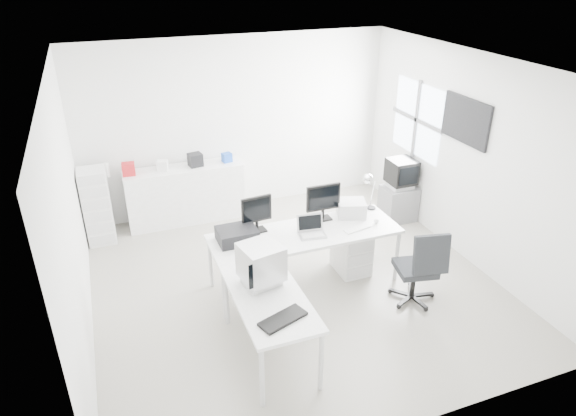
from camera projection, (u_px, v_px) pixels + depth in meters
name	position (u px, v px, depth m)	size (l,w,h in m)	color
floor	(293.00, 282.00, 6.74)	(5.00, 5.00, 0.01)	beige
ceiling	(295.00, 66.00, 5.48)	(5.00, 5.00, 0.01)	white
back_wall	(237.00, 125.00, 8.20)	(5.00, 0.02, 2.80)	silver
left_wall	(70.00, 220.00, 5.32)	(0.02, 5.00, 2.80)	silver
right_wall	(467.00, 158.00, 6.90)	(0.02, 5.00, 2.80)	silver
window	(417.00, 120.00, 7.81)	(0.02, 1.20, 1.10)	white
wall_picture	(466.00, 120.00, 6.75)	(0.04, 0.90, 0.60)	black
main_desk	(305.00, 258.00, 6.57)	(2.40, 0.80, 0.75)	white
side_desk	(270.00, 326.00, 5.39)	(0.70, 1.40, 0.75)	white
drawer_pedestal	(351.00, 251.00, 6.87)	(0.40, 0.50, 0.60)	white
inkjet_printer	(237.00, 235.00, 6.18)	(0.47, 0.37, 0.17)	black
lcd_monitor_small	(257.00, 214.00, 6.33)	(0.39, 0.22, 0.49)	black
lcd_monitor_large	(323.00, 203.00, 6.62)	(0.46, 0.18, 0.48)	black
laptop	(312.00, 227.00, 6.29)	(0.35, 0.36, 0.23)	#B7B7BA
white_keyboard	(357.00, 228.00, 6.48)	(0.37, 0.12, 0.02)	white
white_mouse	(376.00, 221.00, 6.61)	(0.06, 0.06, 0.06)	white
laser_printer	(351.00, 208.00, 6.78)	(0.36, 0.31, 0.21)	silver
desk_lamp	(373.00, 191.00, 6.89)	(0.17, 0.17, 0.52)	silver
crt_monitor	(261.00, 267.00, 5.33)	(0.37, 0.37, 0.42)	#B7B7BA
black_keyboard	(283.00, 319.00, 4.88)	(0.48, 0.19, 0.03)	black
office_chair	(416.00, 265.00, 6.19)	(0.59, 0.59, 1.01)	#292C2F
tv_cabinet	(398.00, 203.00, 8.21)	(0.52, 0.42, 0.56)	slate
crt_tv	(401.00, 174.00, 7.99)	(0.50, 0.48, 0.45)	black
sideboard	(186.00, 194.00, 8.10)	(1.82, 0.46, 0.91)	white
clutter_box_a	(129.00, 169.00, 7.61)	(0.18, 0.16, 0.18)	#B3191F
clutter_box_b	(163.00, 165.00, 7.77)	(0.16, 0.13, 0.16)	white
clutter_box_c	(195.00, 160.00, 7.92)	(0.20, 0.18, 0.20)	black
clutter_box_d	(227.00, 157.00, 8.09)	(0.14, 0.12, 0.14)	#1949B4
clutter_bottle	(107.00, 170.00, 7.54)	(0.07, 0.07, 0.22)	white
filing_cabinet	(97.00, 206.00, 7.49)	(0.39, 0.47, 1.12)	white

